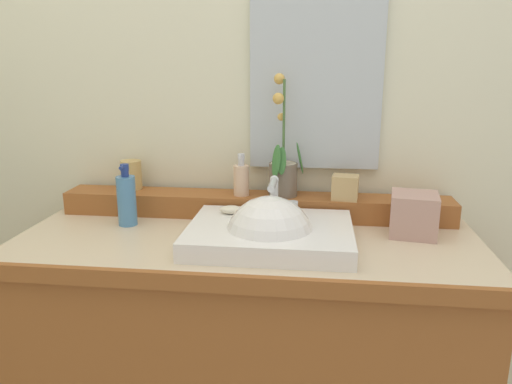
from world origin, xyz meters
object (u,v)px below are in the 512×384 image
Objects in this scene: soap_bar at (232,210)px; tumbler_cup at (131,175)px; lotion_bottle at (127,199)px; soap_dispenser at (241,179)px; sink_basin at (270,238)px; trinket_box at (345,188)px; potted_plant at (283,169)px; tissue_box at (414,214)px.

soap_bar is 0.72× the size of tumbler_cup.
soap_dispenser is at bearing 20.18° from lotion_bottle.
sink_basin is at bearing -64.72° from soap_dispenser.
lotion_bottle is (-0.66, -0.11, -0.03)m from trinket_box.
tumbler_cup is at bearing 177.27° from potted_plant.
trinket_box is 0.42× the size of lotion_bottle.
soap_dispenser reaches higher than tumbler_cup.
soap_dispenser is 0.36m from lotion_bottle.
lotion_bottle is at bearing -179.22° from tissue_box.
potted_plant is 0.20m from trinket_box.
lotion_bottle is 1.46× the size of tissue_box.
lotion_bottle is at bearing -159.82° from soap_dispenser.
soap_bar is at bearing -93.61° from soap_dispenser.
trinket_box is (0.21, 0.23, 0.09)m from sink_basin.
tumbler_cup is at bearing 150.39° from sink_basin.
tumbler_cup is 0.91m from tissue_box.
lotion_bottle is at bearing 165.06° from sink_basin.
soap_dispenser is 0.33m from trinket_box.
tumbler_cup is 0.17m from lotion_bottle.
sink_basin is 1.18× the size of potted_plant.
lotion_bottle reaches higher than sink_basin.
lotion_bottle reaches higher than trinket_box.
tumbler_cup is (-0.49, 0.28, 0.10)m from sink_basin.
tissue_box is at bearing 18.07° from sink_basin.
soap_dispenser is 1.70× the size of trinket_box.
trinket_box is at bearing 152.25° from tissue_box.
tissue_box is at bearing -12.14° from soap_dispenser.
lotion_bottle is at bearing -75.17° from tumbler_cup.
soap_dispenser is at bearing -174.67° from potted_plant.
tumbler_cup reaches higher than soap_bar.
soap_dispenser is at bearing -174.60° from trinket_box.
tissue_box is at bearing -20.51° from trinket_box.
sink_basin is 0.58m from tumbler_cup.
trinket_box is at bearing -6.66° from potted_plant.
soap_bar is at bearing -25.24° from tumbler_cup.
potted_plant is 0.51m from tumbler_cup.
potted_plant is 0.49m from lotion_bottle.
trinket_box is at bearing 9.67° from lotion_bottle.
soap_dispenser is 0.38m from tumbler_cup.
soap_dispenser reaches higher than soap_bar.
tumbler_cup reaches higher than trinket_box.
trinket_box is 0.61× the size of tissue_box.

